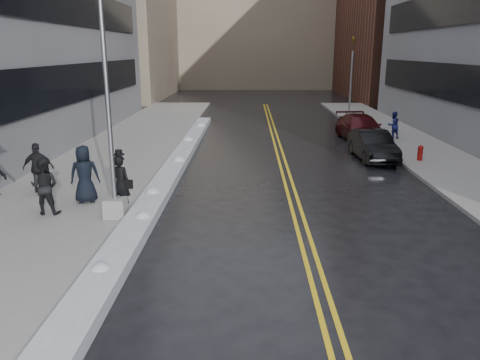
{
  "coord_description": "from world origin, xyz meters",
  "views": [
    {
      "loc": [
        0.88,
        -11.82,
        5.21
      ],
      "look_at": [
        0.61,
        2.21,
        1.3
      ],
      "focal_mm": 35.0,
      "sensor_mm": 36.0,
      "label": 1
    }
  ],
  "objects_px": {
    "traffic_signal": "(351,75)",
    "lamppost": "(111,142)",
    "pedestrian_fedora": "(121,184)",
    "car_black": "(373,145)",
    "pedestrian_c": "(85,174)",
    "pedestrian_b": "(45,186)",
    "fire_hydrant": "(420,152)",
    "pedestrian_east": "(393,125)",
    "pedestrian_d": "(38,168)",
    "car_maroon": "(361,128)"
  },
  "relations": [
    {
      "from": "car_black",
      "to": "pedestrian_east",
      "type": "bearing_deg",
      "value": 61.62
    },
    {
      "from": "car_black",
      "to": "fire_hydrant",
      "type": "bearing_deg",
      "value": -22.39
    },
    {
      "from": "traffic_signal",
      "to": "pedestrian_east",
      "type": "relative_size",
      "value": 3.8
    },
    {
      "from": "fire_hydrant",
      "to": "pedestrian_b",
      "type": "distance_m",
      "value": 16.53
    },
    {
      "from": "fire_hydrant",
      "to": "pedestrian_fedora",
      "type": "height_order",
      "value": "pedestrian_fedora"
    },
    {
      "from": "pedestrian_c",
      "to": "pedestrian_d",
      "type": "height_order",
      "value": "pedestrian_c"
    },
    {
      "from": "fire_hydrant",
      "to": "pedestrian_c",
      "type": "relative_size",
      "value": 0.37
    },
    {
      "from": "pedestrian_d",
      "to": "car_maroon",
      "type": "distance_m",
      "value": 18.18
    },
    {
      "from": "traffic_signal",
      "to": "pedestrian_fedora",
      "type": "xyz_separation_m",
      "value": [
        -11.7,
        -21.59,
        -2.31
      ]
    },
    {
      "from": "lamppost",
      "to": "pedestrian_east",
      "type": "bearing_deg",
      "value": 47.24
    },
    {
      "from": "traffic_signal",
      "to": "pedestrian_d",
      "type": "bearing_deg",
      "value": -128.25
    },
    {
      "from": "fire_hydrant",
      "to": "lamppost",
      "type": "bearing_deg",
      "value": -146.96
    },
    {
      "from": "fire_hydrant",
      "to": "pedestrian_east",
      "type": "height_order",
      "value": "pedestrian_east"
    },
    {
      "from": "traffic_signal",
      "to": "pedestrian_d",
      "type": "distance_m",
      "value": 24.84
    },
    {
      "from": "pedestrian_fedora",
      "to": "pedestrian_b",
      "type": "relative_size",
      "value": 1.03
    },
    {
      "from": "fire_hydrant",
      "to": "traffic_signal",
      "type": "xyz_separation_m",
      "value": [
        -0.5,
        14.0,
        2.85
      ]
    },
    {
      "from": "traffic_signal",
      "to": "pedestrian_east",
      "type": "height_order",
      "value": "traffic_signal"
    },
    {
      "from": "pedestrian_east",
      "to": "car_black",
      "type": "bearing_deg",
      "value": 41.57
    },
    {
      "from": "lamppost",
      "to": "pedestrian_c",
      "type": "distance_m",
      "value": 2.43
    },
    {
      "from": "pedestrian_b",
      "to": "pedestrian_fedora",
      "type": "bearing_deg",
      "value": -174.33
    },
    {
      "from": "pedestrian_b",
      "to": "pedestrian_d",
      "type": "height_order",
      "value": "pedestrian_d"
    },
    {
      "from": "fire_hydrant",
      "to": "pedestrian_d",
      "type": "bearing_deg",
      "value": -161.07
    },
    {
      "from": "fire_hydrant",
      "to": "car_black",
      "type": "relative_size",
      "value": 0.17
    },
    {
      "from": "pedestrian_d",
      "to": "pedestrian_east",
      "type": "bearing_deg",
      "value": -155.7
    },
    {
      "from": "fire_hydrant",
      "to": "pedestrian_east",
      "type": "distance_m",
      "value": 5.74
    },
    {
      "from": "lamppost",
      "to": "pedestrian_d",
      "type": "height_order",
      "value": "lamppost"
    },
    {
      "from": "fire_hydrant",
      "to": "pedestrian_c",
      "type": "xyz_separation_m",
      "value": [
        -13.7,
        -6.59,
        0.59
      ]
    },
    {
      "from": "pedestrian_b",
      "to": "pedestrian_c",
      "type": "bearing_deg",
      "value": -125.28
    },
    {
      "from": "lamppost",
      "to": "fire_hydrant",
      "type": "height_order",
      "value": "lamppost"
    },
    {
      "from": "pedestrian_c",
      "to": "car_black",
      "type": "height_order",
      "value": "pedestrian_c"
    },
    {
      "from": "fire_hydrant",
      "to": "pedestrian_b",
      "type": "bearing_deg",
      "value": -151.93
    },
    {
      "from": "fire_hydrant",
      "to": "car_black",
      "type": "height_order",
      "value": "car_black"
    },
    {
      "from": "fire_hydrant",
      "to": "car_maroon",
      "type": "bearing_deg",
      "value": 104.52
    },
    {
      "from": "fire_hydrant",
      "to": "traffic_signal",
      "type": "bearing_deg",
      "value": 92.05
    },
    {
      "from": "pedestrian_b",
      "to": "car_black",
      "type": "height_order",
      "value": "pedestrian_b"
    },
    {
      "from": "traffic_signal",
      "to": "lamppost",
      "type": "bearing_deg",
      "value": -118.21
    },
    {
      "from": "pedestrian_c",
      "to": "pedestrian_b",
      "type": "bearing_deg",
      "value": 38.94
    },
    {
      "from": "pedestrian_fedora",
      "to": "car_black",
      "type": "bearing_deg",
      "value": -119.61
    },
    {
      "from": "pedestrian_c",
      "to": "pedestrian_east",
      "type": "relative_size",
      "value": 1.26
    },
    {
      "from": "pedestrian_c",
      "to": "lamppost",
      "type": "bearing_deg",
      "value": 120.16
    },
    {
      "from": "pedestrian_east",
      "to": "car_black",
      "type": "height_order",
      "value": "pedestrian_east"
    },
    {
      "from": "car_black",
      "to": "pedestrian_fedora",
      "type": "bearing_deg",
      "value": -142.75
    },
    {
      "from": "lamppost",
      "to": "pedestrian_b",
      "type": "xyz_separation_m",
      "value": [
        -2.28,
        0.23,
        -1.47
      ]
    },
    {
      "from": "pedestrian_b",
      "to": "pedestrian_d",
      "type": "bearing_deg",
      "value": -61.19
    },
    {
      "from": "pedestrian_fedora",
      "to": "pedestrian_east",
      "type": "relative_size",
      "value": 1.2
    },
    {
      "from": "fire_hydrant",
      "to": "car_maroon",
      "type": "relative_size",
      "value": 0.14
    },
    {
      "from": "car_black",
      "to": "pedestrian_d",
      "type": "bearing_deg",
      "value": -157.99
    },
    {
      "from": "pedestrian_east",
      "to": "fire_hydrant",
      "type": "bearing_deg",
      "value": 63.95
    },
    {
      "from": "lamppost",
      "to": "pedestrian_d",
      "type": "relative_size",
      "value": 4.17
    },
    {
      "from": "traffic_signal",
      "to": "pedestrian_b",
      "type": "xyz_separation_m",
      "value": [
        -14.08,
        -21.77,
        -2.34
      ]
    }
  ]
}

